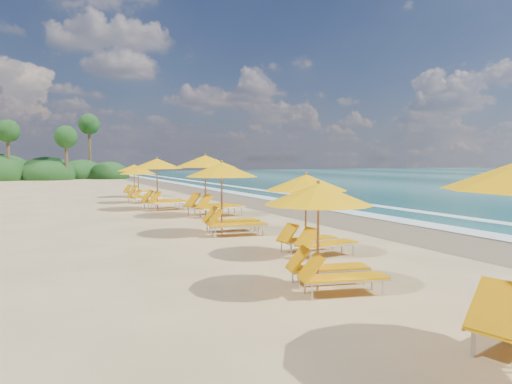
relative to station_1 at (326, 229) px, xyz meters
The scene contains 11 objects.
ground 9.33m from the station_1, 72.86° to the left, with size 160.00×160.00×0.00m, color tan.
wet_sand 11.17m from the station_1, 52.74° to the left, with size 4.00×160.00×0.01m, color #7C664A.
surf_foam 12.98m from the station_1, 43.17° to the left, with size 4.00×160.00×0.01m.
station_1 is the anchor object (origin of this frame).
station_2 3.28m from the station_1, 63.06° to the left, with size 2.43×2.28×2.12m.
station_3 7.00m from the station_1, 83.42° to the left, with size 2.85×2.71×2.41m.
station_4 12.05m from the station_1, 80.64° to the left, with size 3.23×3.08×2.68m.
station_5 15.38m from the station_1, 87.34° to the left, with size 2.98×2.83×2.54m.
station_6 19.28m from the station_1, 88.34° to the left, with size 2.55×2.46×2.07m.
station_7 23.50m from the station_1, 87.22° to the left, with size 2.69×2.62×2.14m.
treeline 54.83m from the station_1, 97.55° to the left, with size 25.80×8.80×9.74m.
Camera 1 is at (-7.66, -16.22, 2.45)m, focal length 33.35 mm.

